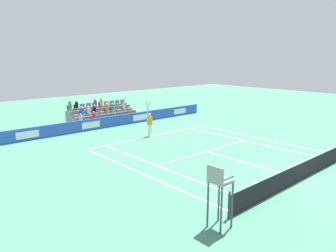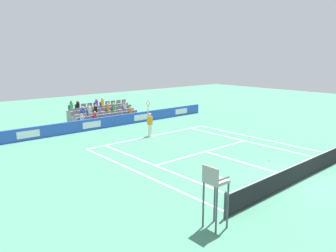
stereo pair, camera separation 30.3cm
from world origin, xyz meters
name	(u,v)px [view 1 (the left image)]	position (x,y,z in m)	size (l,w,h in m)	color
ground_plane	(303,179)	(0.00, 0.00, 0.00)	(80.00, 80.00, 0.00)	#47896B
line_baseline	(152,136)	(0.00, -11.89, 0.00)	(10.97, 0.10, 0.01)	white
line_service	(206,151)	(0.00, -6.40, 0.00)	(8.23, 0.10, 0.01)	white
line_centre_service	(248,163)	(0.00, -3.20, 0.00)	(0.10, 6.40, 0.01)	white
line_singles_sideline_left	(162,168)	(4.12, -5.95, 0.00)	(0.10, 11.89, 0.01)	white
line_singles_sideline_right	(249,142)	(-4.12, -5.95, 0.00)	(0.10, 11.89, 0.01)	white
line_doubles_sideline_left	(142,173)	(5.49, -5.95, 0.00)	(0.10, 11.89, 0.01)	white
line_doubles_sideline_right	(260,138)	(-5.49, -5.95, 0.00)	(0.10, 11.89, 0.01)	white
line_centre_mark	(153,136)	(0.00, -11.79, 0.00)	(0.10, 0.20, 0.01)	white
sponsor_barrier	(117,121)	(0.00, -16.79, 0.47)	(20.20, 0.22, 0.93)	blue
tennis_net	(304,170)	(0.00, 0.00, 0.49)	(11.97, 0.10, 1.07)	#33383D
tennis_player	(150,123)	(0.16, -11.97, 0.99)	(0.54, 0.42, 2.85)	white
umpire_chair	(219,187)	(6.76, 0.16, 1.52)	(0.70, 0.70, 2.34)	#474C54
stadium_stand	(103,116)	(0.02, -19.10, 0.56)	(6.20, 2.85, 2.20)	gray
loose_tennis_ball	(270,159)	(-1.47, -2.74, 0.03)	(0.07, 0.07, 0.07)	#D1E533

